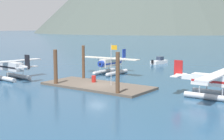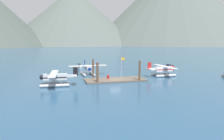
# 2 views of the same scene
# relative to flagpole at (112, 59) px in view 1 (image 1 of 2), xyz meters

# --- Properties ---
(ground_plane) EXTENTS (1200.00, 1200.00, 0.00)m
(ground_plane) POSITION_rel_flagpole_xyz_m (-1.88, -0.65, -3.60)
(ground_plane) COLOR navy
(dock_platform) EXTENTS (14.40, 6.11, 0.30)m
(dock_platform) POSITION_rel_flagpole_xyz_m (-1.88, -0.65, -3.45)
(dock_platform) COLOR brown
(dock_platform) RESTS_ON ground
(piling_near_left) EXTENTS (0.50, 0.50, 4.72)m
(piling_near_left) POSITION_rel_flagpole_xyz_m (-6.65, -3.24, -1.24)
(piling_near_left) COLOR brown
(piling_near_left) RESTS_ON ground
(piling_near_right) EXTENTS (0.45, 0.45, 4.87)m
(piling_near_right) POSITION_rel_flagpole_xyz_m (3.24, -3.42, -1.17)
(piling_near_right) COLOR brown
(piling_near_right) RESTS_ON ground
(piling_far_left) EXTENTS (0.41, 0.41, 4.99)m
(piling_far_left) POSITION_rel_flagpole_xyz_m (-6.63, 2.20, -1.11)
(piling_far_left) COLOR brown
(piling_far_left) RESTS_ON ground
(flagpole) EXTENTS (0.95, 0.10, 5.23)m
(flagpole) POSITION_rel_flagpole_xyz_m (0.00, 0.00, 0.00)
(flagpole) COLOR silver
(flagpole) RESTS_ON dock_platform
(fuel_drum) EXTENTS (0.62, 0.62, 0.88)m
(fuel_drum) POSITION_rel_flagpole_xyz_m (-3.31, 0.43, -2.86)
(fuel_drum) COLOR #AD1E19
(fuel_drum) RESTS_ON dock_platform
(seaplane_cream_bow_left) EXTENTS (10.45, 7.98, 3.84)m
(seaplane_cream_bow_left) POSITION_rel_flagpole_xyz_m (-6.93, 9.22, -2.02)
(seaplane_cream_bow_left) COLOR #B7BABF
(seaplane_cream_bow_left) RESTS_ON ground
(seaplane_white_stbd_fwd) EXTENTS (7.98, 10.43, 3.84)m
(seaplane_white_stbd_fwd) POSITION_rel_flagpole_xyz_m (12.32, 1.74, -2.02)
(seaplane_white_stbd_fwd) COLOR #B7BABF
(seaplane_white_stbd_fwd) RESTS_ON ground
(seaplane_silver_port_aft) EXTENTS (7.97, 10.48, 3.84)m
(seaplane_silver_port_aft) POSITION_rel_flagpole_xyz_m (-15.69, -3.51, -2.02)
(seaplane_silver_port_aft) COLOR #B7BABF
(seaplane_silver_port_aft) RESTS_ON ground
(boat_white_open_north) EXTENTS (2.13, 4.86, 1.50)m
(boat_white_open_north) POSITION_rel_flagpole_xyz_m (-7.24, 27.04, -3.11)
(boat_white_open_north) COLOR silver
(boat_white_open_north) RESTS_ON ground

